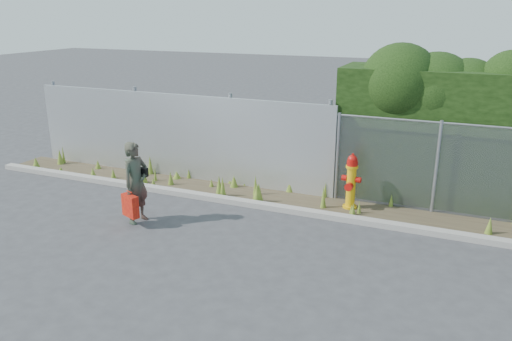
% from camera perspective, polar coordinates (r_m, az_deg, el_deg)
% --- Properties ---
extents(ground, '(80.00, 80.00, 0.00)m').
position_cam_1_polar(ground, '(9.57, -1.59, -8.31)').
color(ground, '#39383B').
rests_on(ground, ground).
extents(curb, '(16.00, 0.22, 0.12)m').
position_cam_1_polar(curb, '(11.07, 2.24, -4.24)').
color(curb, gray).
rests_on(curb, ground).
extents(weed_strip, '(16.00, 1.32, 0.55)m').
position_cam_1_polar(weed_strip, '(11.69, 2.16, -2.60)').
color(weed_strip, '#423625').
rests_on(weed_strip, ground).
extents(corrugated_fence, '(8.50, 0.21, 2.30)m').
position_cam_1_polar(corrugated_fence, '(13.16, -9.19, 3.91)').
color(corrugated_fence, '#B8BBC0').
rests_on(corrugated_fence, ground).
extents(chainlink_fence, '(6.50, 0.07, 2.05)m').
position_cam_1_polar(chainlink_fence, '(11.30, 25.21, -0.28)').
color(chainlink_fence, gray).
rests_on(chainlink_fence, ground).
extents(hedge, '(7.52, 1.96, 3.90)m').
position_cam_1_polar(hedge, '(12.06, 26.49, 5.62)').
color(hedge, black).
rests_on(hedge, ground).
extents(fire_hydrant, '(0.43, 0.38, 1.27)m').
position_cam_1_polar(fire_hydrant, '(11.14, 10.81, -1.34)').
color(fire_hydrant, '#E5AC0C').
rests_on(fire_hydrant, ground).
extents(woman, '(0.52, 0.69, 1.71)m').
position_cam_1_polar(woman, '(10.50, -13.55, -1.35)').
color(woman, '#0F6042').
rests_on(woman, ground).
extents(red_tote_bag, '(0.42, 0.15, 0.55)m').
position_cam_1_polar(red_tote_bag, '(10.44, -14.17, -3.93)').
color(red_tote_bag, '#9E090D').
extents(black_shoulder_bag, '(0.24, 0.10, 0.18)m').
position_cam_1_polar(black_shoulder_bag, '(10.51, -12.85, -0.17)').
color(black_shoulder_bag, black).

